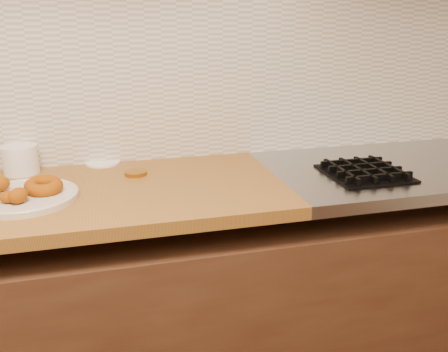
# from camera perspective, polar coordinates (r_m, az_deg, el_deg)

# --- Properties ---
(wall_back) EXTENTS (4.00, 0.02, 2.70)m
(wall_back) POSITION_cam_1_polar(r_m,az_deg,el_deg) (1.76, -13.33, 16.06)
(wall_back) COLOR tan
(wall_back) RESTS_ON ground
(base_cabinet) EXTENTS (3.60, 0.60, 0.77)m
(base_cabinet) POSITION_cam_1_polar(r_m,az_deg,el_deg) (1.77, -10.59, -17.07)
(base_cabinet) COLOR #50311F
(base_cabinet) RESTS_ON floor
(stovetop) EXTENTS (1.30, 0.62, 0.04)m
(stovetop) POSITION_cam_1_polar(r_m,az_deg,el_deg) (1.96, 24.11, 1.14)
(stovetop) COLOR #9EA0A5
(stovetop) RESTS_ON base_cabinet
(backsplash) EXTENTS (3.60, 0.02, 0.60)m
(backsplash) POSITION_cam_1_polar(r_m,az_deg,el_deg) (1.76, -12.95, 11.18)
(backsplash) COLOR silver
(backsplash) RESTS_ON wall_back
(burner_grates) EXTENTS (0.91, 0.26, 0.03)m
(burner_grates) POSITION_cam_1_polar(r_m,az_deg,el_deg) (1.88, 25.11, 1.29)
(burner_grates) COLOR black
(burner_grates) RESTS_ON stovetop
(donut_plate) EXTENTS (0.30, 0.30, 0.02)m
(donut_plate) POSITION_cam_1_polar(r_m,az_deg,el_deg) (1.51, -22.79, -2.36)
(donut_plate) COLOR beige
(donut_plate) RESTS_ON butcher_block
(ring_donut) EXTENTS (0.16, 0.16, 0.05)m
(ring_donut) POSITION_cam_1_polar(r_m,az_deg,el_deg) (1.50, -20.89, -1.12)
(ring_donut) COLOR #994D00
(ring_donut) RESTS_ON donut_plate
(fried_dough_chunks) EXTENTS (0.14, 0.18, 0.05)m
(fried_dough_chunks) POSITION_cam_1_polar(r_m,az_deg,el_deg) (1.49, -24.82, -1.71)
(fried_dough_chunks) COLOR #994D00
(fried_dough_chunks) RESTS_ON donut_plate
(plastic_tub) EXTENTS (0.12, 0.12, 0.10)m
(plastic_tub) POSITION_cam_1_polar(r_m,az_deg,el_deg) (1.77, -23.30, 1.83)
(plastic_tub) COLOR white
(plastic_tub) RESTS_ON butcher_block
(tub_lid) EXTENTS (0.14, 0.14, 0.01)m
(tub_lid) POSITION_cam_1_polar(r_m,az_deg,el_deg) (1.80, -14.37, 1.58)
(tub_lid) COLOR white
(tub_lid) RESTS_ON butcher_block
(brass_jar_lid) EXTENTS (0.10, 0.10, 0.01)m
(brass_jar_lid) POSITION_cam_1_polar(r_m,az_deg,el_deg) (1.65, -10.58, 0.37)
(brass_jar_lid) COLOR #AC7420
(brass_jar_lid) RESTS_ON butcher_block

